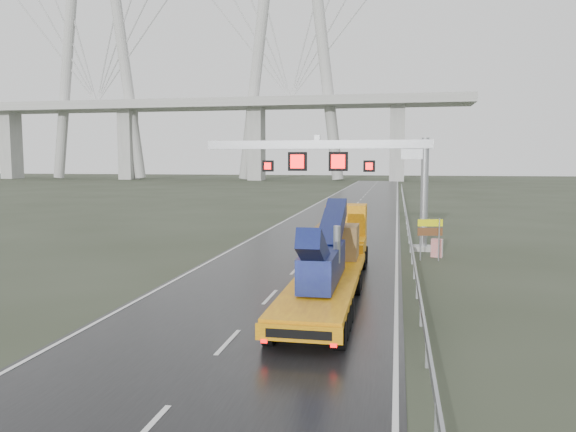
% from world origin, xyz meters
% --- Properties ---
extents(ground, '(400.00, 400.00, 0.00)m').
position_xyz_m(ground, '(0.00, 0.00, 0.00)').
color(ground, '#2C3223').
rests_on(ground, ground).
extents(road, '(11.00, 200.00, 0.02)m').
position_xyz_m(road, '(0.00, 40.00, 0.01)').
color(road, black).
rests_on(road, ground).
extents(guardrail, '(0.20, 140.00, 1.40)m').
position_xyz_m(guardrail, '(6.10, 30.00, 0.70)').
color(guardrail, gray).
rests_on(guardrail, ground).
extents(sign_gantry, '(14.90, 1.20, 7.42)m').
position_xyz_m(sign_gantry, '(2.10, 17.99, 5.61)').
color(sign_gantry, '#9D9C99').
rests_on(sign_gantry, ground).
extents(cable_stayed_bridge, '(170.00, 14.00, 110.00)m').
position_xyz_m(cable_stayed_bridge, '(-55.00, 140.00, 50.01)').
color(cable_stayed_bridge, '#9D9C99').
rests_on(cable_stayed_bridge, ground).
extents(heavy_haul_truck, '(2.62, 17.01, 3.99)m').
position_xyz_m(heavy_haul_truck, '(2.43, 6.89, 1.55)').
color(heavy_haul_truck, '#FFB00E').
rests_on(heavy_haul_truck, ground).
extents(exit_sign_pair, '(1.42, 0.35, 2.46)m').
position_xyz_m(exit_sign_pair, '(7.10, 14.30, 1.72)').
color(exit_sign_pair, '#9FA2A7').
rests_on(exit_sign_pair, ground).
extents(striped_barrier, '(0.72, 0.51, 1.10)m').
position_xyz_m(striped_barrier, '(7.60, 15.58, 0.55)').
color(striped_barrier, red).
rests_on(striped_barrier, ground).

